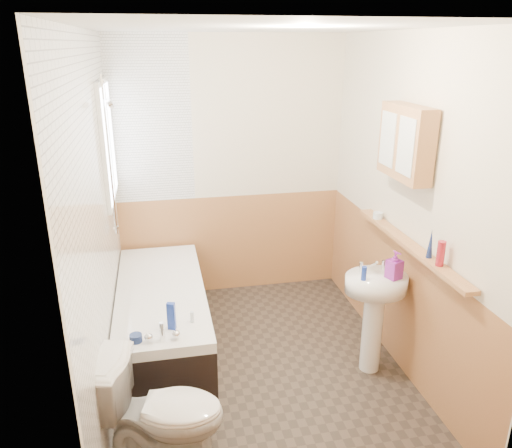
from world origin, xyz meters
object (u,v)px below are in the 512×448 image
Objects in this scene: pine_shelf at (409,244)px; medicine_cabinet at (406,142)px; sink at (374,303)px; bathtub at (162,316)px; toilet at (162,413)px.

medicine_cabinet is (-0.03, 0.15, 0.71)m from pine_shelf.
bathtub is at bearing 170.87° from sink.
bathtub is at bearing 158.79° from pine_shelf.
pine_shelf is (1.80, 0.58, 0.69)m from toilet.
toilet reaches higher than bathtub.
bathtub is 2.35m from medicine_cabinet.
pine_shelf is 0.72m from medicine_cabinet.
sink is (1.57, -0.64, 0.29)m from bathtub.
sink reaches higher than bathtub.
pine_shelf is 2.72× the size of medicine_cabinet.
pine_shelf reaches higher than sink.
toilet is at bearing -157.61° from medicine_cabinet.
pine_shelf is at bearing -21.21° from bathtub.
sink is at bearing -149.64° from medicine_cabinet.
medicine_cabinet reaches higher than bathtub.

